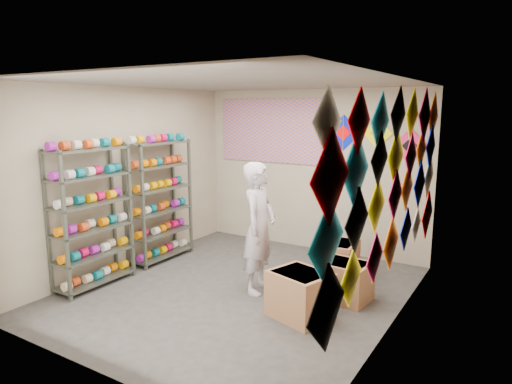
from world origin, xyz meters
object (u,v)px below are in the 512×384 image
Objects in this scene: shelf_rack_back at (159,201)px; shopkeeper at (259,228)px; carton_a at (300,295)px; carton_b at (345,281)px; carton_c at (336,259)px; shelf_rack_front at (91,218)px.

shelf_rack_back is 2.03m from shopkeeper.
carton_a is (0.81, -0.42, -0.59)m from shopkeeper.
carton_b is 0.79m from carton_c.
shopkeeper is at bearing -8.17° from shelf_rack_back.
shelf_rack_back is at bearing -174.34° from carton_b.
shelf_rack_back reaches higher than shopkeeper.
shelf_rack_back is 2.91× the size of carton_a.
shopkeeper is at bearing 169.54° from carton_a.
carton_a reaches higher than carton_c.
shelf_rack_back is 3.17× the size of carton_b.
carton_b is at bearing -64.76° from carton_c.
carton_b is at bearing 86.97° from carton_a.
carton_c is (-0.13, 1.42, -0.01)m from carton_a.
carton_a is 1.09× the size of carton_c.
shelf_rack_front is 1.30m from shelf_rack_back.
carton_b is (1.07, 0.32, -0.61)m from shopkeeper.
shopkeeper is at bearing -158.31° from carton_b.
carton_c is at bearing 36.86° from shelf_rack_front.
shelf_rack_front is 1.00× the size of shelf_rack_back.
shopkeeper is (2.01, 1.01, -0.09)m from shelf_rack_front.
shelf_rack_front is 3.18× the size of carton_c.
shelf_rack_back reaches higher than carton_b.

